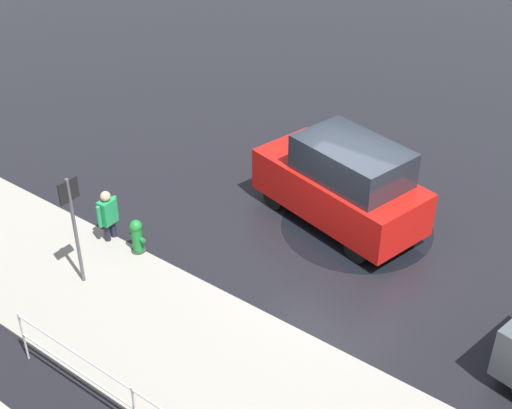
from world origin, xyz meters
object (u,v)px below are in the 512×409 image
Objects in this scene: pedestrian at (108,213)px; sign_post at (73,217)px; fire_hydrant at (137,237)px; moving_hatchback at (342,183)px.

sign_post is at bearing 115.04° from pedestrian.
sign_post is at bearing 82.40° from fire_hydrant.
pedestrian is at bearing 2.38° from fire_hydrant.
fire_hydrant is at bearing -97.60° from sign_post.
fire_hydrant is 0.85m from pedestrian.
fire_hydrant is at bearing -177.62° from pedestrian.
fire_hydrant is (2.80, 3.50, -0.63)m from moving_hatchback.
fire_hydrant is 1.80m from sign_post.
pedestrian is 0.51× the size of sign_post.
pedestrian reaches higher than fire_hydrant.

